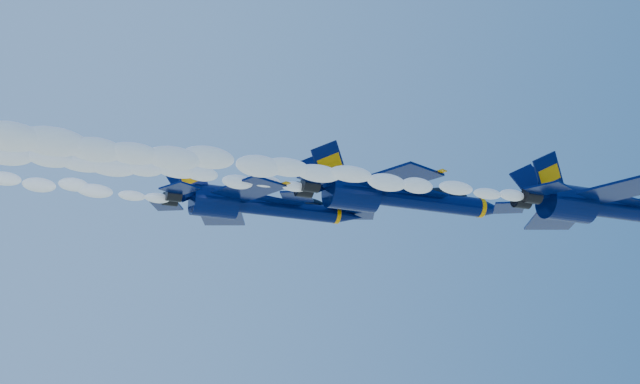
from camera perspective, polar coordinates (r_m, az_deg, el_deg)
name	(u,v)px	position (r m, az deg, el deg)	size (l,w,h in m)	color
jet_lead	(606,207)	(67.75, 17.81, -0.91)	(17.02, 13.96, 6.33)	#010B3B
smoke_trail_jet_lead	(226,162)	(54.58, -6.03, 1.91)	(42.49, 2.03, 1.83)	white
jet_second	(394,196)	(73.89, 4.77, -0.26)	(19.34, 15.87, 7.19)	#010B3B
smoke_trail_jet_second	(20,155)	(66.56, -18.62, 2.29)	(42.49, 2.31, 2.08)	white
jet_third	(254,205)	(74.92, -4.22, -0.81)	(17.58, 14.42, 6.53)	#010B3B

